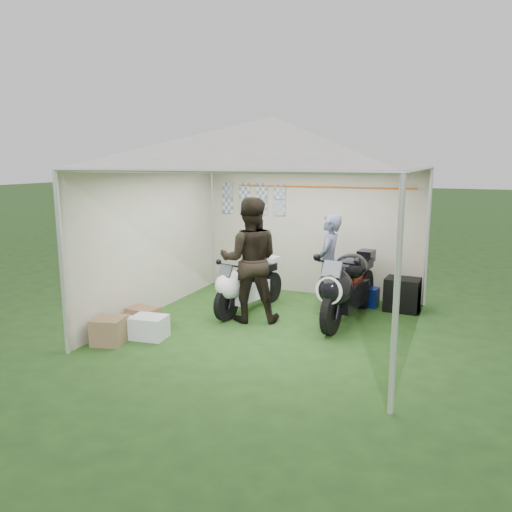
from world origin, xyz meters
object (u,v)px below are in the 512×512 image
(person_dark_jacket, at_px, (250,260))
(crate_3, at_px, (143,317))
(person_blue_jacket, at_px, (329,264))
(crate_0, at_px, (149,327))
(paddock_stand, at_px, (365,296))
(crate_2, at_px, (137,322))
(crate_1, at_px, (109,331))
(equipment_box, at_px, (402,294))
(motorcycle_white, at_px, (246,283))
(canopy_tent, at_px, (273,148))
(motorcycle_black, at_px, (347,284))

(person_dark_jacket, xyz_separation_m, crate_3, (-1.31, -0.91, -0.79))
(person_blue_jacket, bearing_deg, crate_3, -51.87)
(crate_0, bearing_deg, paddock_stand, 47.73)
(paddock_stand, relative_size, crate_2, 1.48)
(paddock_stand, bearing_deg, person_blue_jacket, -131.86)
(crate_1, bearing_deg, person_dark_jacket, 50.63)
(equipment_box, bearing_deg, person_blue_jacket, -154.92)
(motorcycle_white, relative_size, person_dark_jacket, 0.93)
(canopy_tent, height_order, motorcycle_black, canopy_tent)
(crate_1, height_order, crate_2, crate_1)
(motorcycle_black, height_order, crate_3, motorcycle_black)
(crate_3, bearing_deg, crate_1, -92.31)
(person_blue_jacket, height_order, crate_0, person_blue_jacket)
(motorcycle_white, xyz_separation_m, person_blue_jacket, (1.20, 0.54, 0.31))
(equipment_box, height_order, crate_2, equipment_box)
(motorcycle_white, distance_m, person_blue_jacket, 1.35)
(canopy_tent, distance_m, crate_3, 3.08)
(canopy_tent, distance_m, person_dark_jacket, 1.68)
(person_blue_jacket, bearing_deg, motorcycle_black, 43.48)
(paddock_stand, distance_m, crate_2, 3.74)
(motorcycle_black, bearing_deg, canopy_tent, -144.69)
(person_dark_jacket, xyz_separation_m, crate_2, (-1.36, -1.00, -0.83))
(person_blue_jacket, bearing_deg, equipment_box, 115.30)
(person_blue_jacket, bearing_deg, crate_1, -42.56)
(paddock_stand, bearing_deg, equipment_box, -3.61)
(canopy_tent, height_order, paddock_stand, canopy_tent)
(motorcycle_white, xyz_separation_m, crate_3, (-1.10, -1.25, -0.34))
(motorcycle_black, bearing_deg, motorcycle_white, -169.34)
(crate_0, bearing_deg, motorcycle_black, 36.38)
(person_dark_jacket, xyz_separation_m, crate_0, (-0.97, -1.26, -0.78))
(paddock_stand, relative_size, crate_0, 0.93)
(person_dark_jacket, distance_m, crate_3, 1.78)
(canopy_tent, bearing_deg, equipment_box, 41.00)
(paddock_stand, bearing_deg, person_dark_jacket, -135.94)
(canopy_tent, xyz_separation_m, motorcycle_black, (0.99, 0.55, -1.99))
(motorcycle_white, height_order, crate_2, motorcycle_white)
(motorcycle_white, relative_size, equipment_box, 3.25)
(crate_3, bearing_deg, paddock_stand, 39.99)
(person_blue_jacket, distance_m, crate_1, 3.48)
(crate_0, xyz_separation_m, crate_3, (-0.35, 0.35, -0.01))
(crate_2, bearing_deg, crate_1, -88.50)
(person_dark_jacket, bearing_deg, crate_0, 31.41)
(crate_0, height_order, crate_2, crate_0)
(canopy_tent, relative_size, person_blue_jacket, 3.57)
(motorcycle_white, bearing_deg, crate_2, -118.66)
(crate_0, xyz_separation_m, crate_1, (-0.37, -0.37, 0.02))
(motorcycle_black, relative_size, paddock_stand, 4.97)
(paddock_stand, relative_size, crate_3, 0.98)
(motorcycle_white, distance_m, motorcycle_black, 1.60)
(motorcycle_black, relative_size, person_dark_jacket, 1.14)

